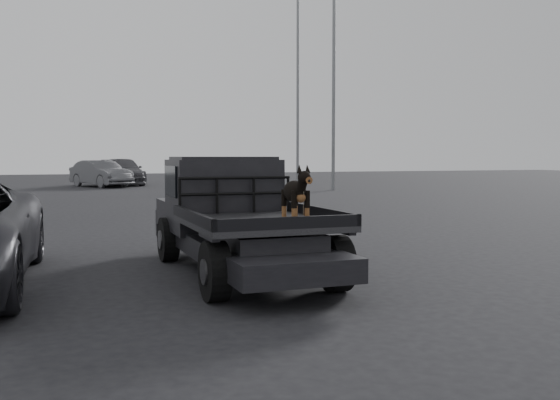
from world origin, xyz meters
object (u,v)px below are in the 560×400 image
object	(u,v)px
floodlight_far	(298,51)
distant_car_a	(101,174)
dog	(295,196)
distant_car_b	(122,172)
flatbed_ute	(240,244)
floodlight_mid	(334,49)

from	to	relation	value
floodlight_far	distant_car_a	bearing A→B (deg)	-178.74
distant_car_a	dog	bearing A→B (deg)	-114.86
distant_car_b	flatbed_ute	bearing A→B (deg)	-95.07
flatbed_ute	floodlight_far	world-z (taller)	floodlight_far
distant_car_a	distant_car_b	bearing A→B (deg)	32.05
flatbed_ute	floodlight_far	xyz separation A→B (m)	(12.88, 29.46, 8.30)
distant_car_b	floodlight_far	distance (m)	13.89
distant_car_b	floodlight_mid	bearing A→B (deg)	-47.77
dog	distant_car_b	world-z (taller)	dog
dog	distant_car_a	bearing A→B (deg)	90.15
dog	floodlight_far	world-z (taller)	floodlight_far
dog	distant_car_b	size ratio (longest dim) A/B	0.13
dog	distant_car_a	world-z (taller)	dog
flatbed_ute	floodlight_mid	distance (m)	25.22
distant_car_b	floodlight_far	xyz separation A→B (m)	(11.22, -2.00, 7.93)
floodlight_mid	floodlight_far	size ratio (longest dim) A/B	0.85
floodlight_mid	flatbed_ute	bearing A→B (deg)	-118.68
dog	floodlight_mid	world-z (taller)	floodlight_mid
floodlight_mid	distant_car_a	bearing A→B (deg)	145.26
distant_car_a	flatbed_ute	bearing A→B (deg)	-115.36
dog	floodlight_far	bearing A→B (deg)	67.93
dog	distant_car_a	xyz separation A→B (m)	(-0.08, 30.84, -0.50)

